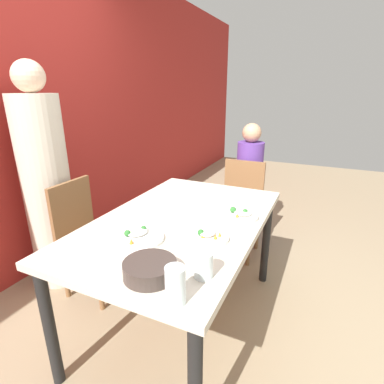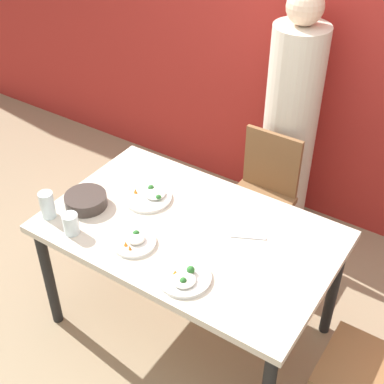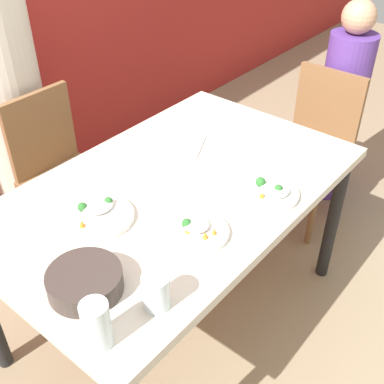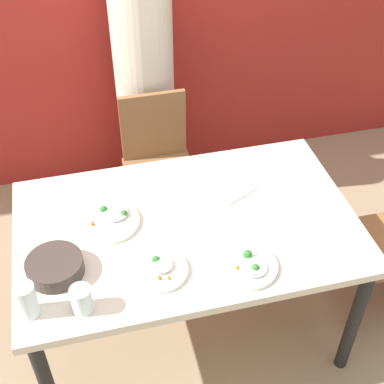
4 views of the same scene
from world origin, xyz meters
The scene contains 13 objects.
ground_plane centered at (0.00, 0.00, 0.00)m, with size 10.00×10.00×0.00m, color #998466.
wall_back centered at (0.00, 1.44, 1.35)m, with size 10.00×0.06×2.70m.
dining_table centered at (0.00, 0.00, 0.68)m, with size 1.49×0.93×0.76m.
chair_adult_spot centered at (0.02, 0.80, 0.47)m, with size 0.40×0.40×0.87m.
chair_child_spot centered at (1.08, -0.07, 0.47)m, with size 0.40×0.40×0.87m.
person_adult centered at (0.02, 1.15, 0.78)m, with size 0.35×0.35×1.69m.
bowl_curry centered at (-0.57, -0.15, 0.79)m, with size 0.23×0.23×0.07m.
plate_rice_adult centered at (0.18, -0.31, 0.77)m, with size 0.25×0.25×0.06m.
plate_rice_child centered at (-0.32, 0.09, 0.77)m, with size 0.27×0.27×0.05m.
plate_noodles centered at (-0.17, -0.24, 0.77)m, with size 0.22×0.22×0.05m.
glass_water_tall centered at (-0.48, -0.35, 0.81)m, with size 0.08×0.08×0.11m.
glass_water_short centered at (-0.67, -0.32, 0.83)m, with size 0.08×0.08×0.15m.
fork_steel centered at (0.28, 0.11, 0.76)m, with size 0.17×0.10×0.01m.
Camera 2 is at (1.14, -1.71, 2.56)m, focal length 50.00 mm.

